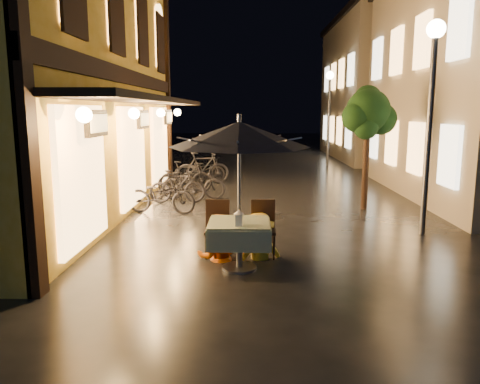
{
  "coord_description": "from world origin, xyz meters",
  "views": [
    {
      "loc": [
        -0.56,
        -7.41,
        2.51
      ],
      "look_at": [
        -0.72,
        0.38,
        1.15
      ],
      "focal_mm": 35.0,
      "sensor_mm": 36.0,
      "label": 1
    }
  ],
  "objects_px": {
    "table_lantern": "(239,217)",
    "patio_umbrella": "(239,135)",
    "cafe_table": "(239,233)",
    "streetlamp_near": "(432,89)",
    "person_orange": "(218,215)",
    "bicycle_0": "(161,195)",
    "person_yellow": "(259,214)"
  },
  "relations": [
    {
      "from": "streetlamp_near",
      "to": "patio_umbrella",
      "type": "height_order",
      "value": "streetlamp_near"
    },
    {
      "from": "table_lantern",
      "to": "person_yellow",
      "type": "relative_size",
      "value": 0.16
    },
    {
      "from": "streetlamp_near",
      "to": "cafe_table",
      "type": "xyz_separation_m",
      "value": [
        -3.72,
        -2.22,
        -2.33
      ]
    },
    {
      "from": "patio_umbrella",
      "to": "table_lantern",
      "type": "xyz_separation_m",
      "value": [
        0.0,
        -0.27,
        -1.23
      ]
    },
    {
      "from": "streetlamp_near",
      "to": "table_lantern",
      "type": "height_order",
      "value": "streetlamp_near"
    },
    {
      "from": "bicycle_0",
      "to": "person_yellow",
      "type": "bearing_deg",
      "value": -136.78
    },
    {
      "from": "person_yellow",
      "to": "cafe_table",
      "type": "bearing_deg",
      "value": 41.66
    },
    {
      "from": "streetlamp_near",
      "to": "table_lantern",
      "type": "distance_m",
      "value": 4.9
    },
    {
      "from": "streetlamp_near",
      "to": "cafe_table",
      "type": "height_order",
      "value": "streetlamp_near"
    },
    {
      "from": "streetlamp_near",
      "to": "person_orange",
      "type": "height_order",
      "value": "streetlamp_near"
    },
    {
      "from": "patio_umbrella",
      "to": "person_orange",
      "type": "bearing_deg",
      "value": 125.03
    },
    {
      "from": "cafe_table",
      "to": "patio_umbrella",
      "type": "height_order",
      "value": "patio_umbrella"
    },
    {
      "from": "cafe_table",
      "to": "person_orange",
      "type": "height_order",
      "value": "person_orange"
    },
    {
      "from": "patio_umbrella",
      "to": "person_yellow",
      "type": "xyz_separation_m",
      "value": [
        0.32,
        0.58,
        -1.38
      ]
    },
    {
      "from": "streetlamp_near",
      "to": "person_yellow",
      "type": "height_order",
      "value": "streetlamp_near"
    },
    {
      "from": "streetlamp_near",
      "to": "bicycle_0",
      "type": "xyz_separation_m",
      "value": [
        -5.73,
        1.85,
        -2.46
      ]
    },
    {
      "from": "streetlamp_near",
      "to": "bicycle_0",
      "type": "height_order",
      "value": "streetlamp_near"
    },
    {
      "from": "cafe_table",
      "to": "patio_umbrella",
      "type": "bearing_deg",
      "value": 90.0
    },
    {
      "from": "cafe_table",
      "to": "streetlamp_near",
      "type": "bearing_deg",
      "value": 30.78
    },
    {
      "from": "table_lantern",
      "to": "bicycle_0",
      "type": "distance_m",
      "value": 4.8
    },
    {
      "from": "patio_umbrella",
      "to": "person_orange",
      "type": "xyz_separation_m",
      "value": [
        -0.37,
        0.53,
        -1.39
      ]
    },
    {
      "from": "person_yellow",
      "to": "bicycle_0",
      "type": "xyz_separation_m",
      "value": [
        -2.34,
        3.48,
        -0.31
      ]
    },
    {
      "from": "person_orange",
      "to": "bicycle_0",
      "type": "relative_size",
      "value": 0.88
    },
    {
      "from": "cafe_table",
      "to": "patio_umbrella",
      "type": "distance_m",
      "value": 1.56
    },
    {
      "from": "streetlamp_near",
      "to": "person_yellow",
      "type": "xyz_separation_m",
      "value": [
        -3.4,
        -1.63,
        -2.15
      ]
    },
    {
      "from": "person_orange",
      "to": "bicycle_0",
      "type": "distance_m",
      "value": 3.9
    },
    {
      "from": "streetlamp_near",
      "to": "bicycle_0",
      "type": "bearing_deg",
      "value": 162.16
    },
    {
      "from": "table_lantern",
      "to": "patio_umbrella",
      "type": "bearing_deg",
      "value": 90.0
    },
    {
      "from": "streetlamp_near",
      "to": "person_orange",
      "type": "relative_size",
      "value": 2.78
    },
    {
      "from": "table_lantern",
      "to": "cafe_table",
      "type": "bearing_deg",
      "value": 90.0
    },
    {
      "from": "streetlamp_near",
      "to": "person_orange",
      "type": "bearing_deg",
      "value": -157.68
    },
    {
      "from": "person_yellow",
      "to": "bicycle_0",
      "type": "relative_size",
      "value": 0.89
    }
  ]
}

